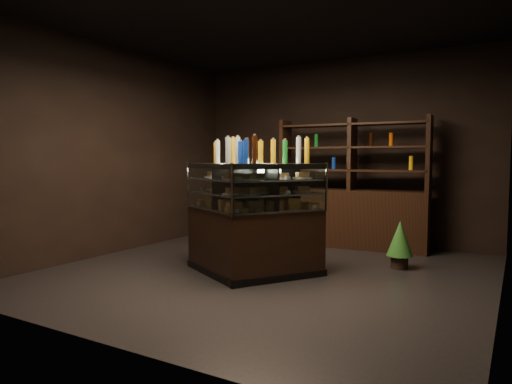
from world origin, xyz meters
TOP-DOWN VIEW (x-y plane):
  - ground at (0.00, 0.00)m, footprint 5.00×5.00m
  - room_shell at (0.00, 0.00)m, footprint 5.02×5.02m
  - display_case at (-0.12, -0.21)m, footprint 1.74×1.36m
  - food_display at (-0.12, -0.21)m, footprint 1.40×1.03m
  - bottles_top at (-0.12, -0.20)m, footprint 1.24×0.89m
  - potted_conifer at (1.35, 1.01)m, footprint 0.32×0.32m
  - back_shelving at (0.37, 2.05)m, footprint 2.32×0.54m

SIDE VIEW (x-z plane):
  - ground at x=0.00m, z-range 0.00..0.00m
  - potted_conifer at x=1.35m, z-range 0.05..0.74m
  - display_case at x=-0.12m, z-range -0.22..1.12m
  - back_shelving at x=0.37m, z-range -0.39..1.61m
  - food_display at x=-0.12m, z-range 0.81..1.23m
  - bottles_top at x=-0.12m, z-range 1.32..1.62m
  - room_shell at x=0.00m, z-range 0.44..3.45m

